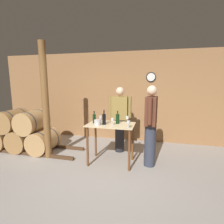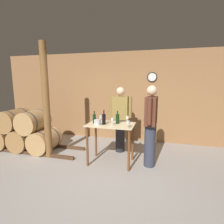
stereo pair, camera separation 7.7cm
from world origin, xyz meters
name	(u,v)px [view 2 (the right image)]	position (x,y,z in m)	size (l,w,h in m)	color
ground_plane	(102,180)	(0.00, 0.00, 0.00)	(14.00, 14.00, 0.00)	#9E9993
back_wall	(127,97)	(0.00, 2.46, 1.35)	(8.40, 0.08, 2.70)	#996B42
barrel_rack	(25,132)	(-2.50, 0.95, 0.48)	(3.18, 0.76, 1.09)	#4C331E
tasting_table	(111,132)	(-0.04, 0.74, 0.71)	(1.02, 0.65, 0.90)	beige
wooden_post	(46,102)	(-1.58, 0.67, 1.35)	(0.16, 0.16, 2.70)	brown
wine_bottle_far_left	(94,118)	(-0.42, 0.73, 1.01)	(0.07, 0.07, 0.27)	black
wine_bottle_left	(104,119)	(-0.17, 0.66, 1.02)	(0.08, 0.08, 0.32)	black
wine_bottle_center	(118,119)	(0.10, 0.82, 1.01)	(0.08, 0.08, 0.28)	black
wine_glass_near_left	(101,117)	(-0.30, 0.83, 1.01)	(0.06, 0.06, 0.16)	silver
wine_glass_near_center	(112,120)	(0.02, 0.65, 1.01)	(0.06, 0.06, 0.16)	silver
wine_glass_near_right	(127,118)	(0.29, 0.96, 1.01)	(0.06, 0.06, 0.15)	silver
wine_glass_far_side	(128,123)	(0.38, 0.51, 1.01)	(0.07, 0.07, 0.14)	silver
ice_bucket	(97,122)	(-0.29, 0.59, 0.96)	(0.14, 0.14, 0.11)	silver
person_host	(120,118)	(0.02, 1.46, 0.89)	(0.59, 0.24, 1.68)	#232328
person_visitor_with_scarf	(151,125)	(0.81, 0.82, 0.92)	(0.25, 0.59, 1.73)	#333847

